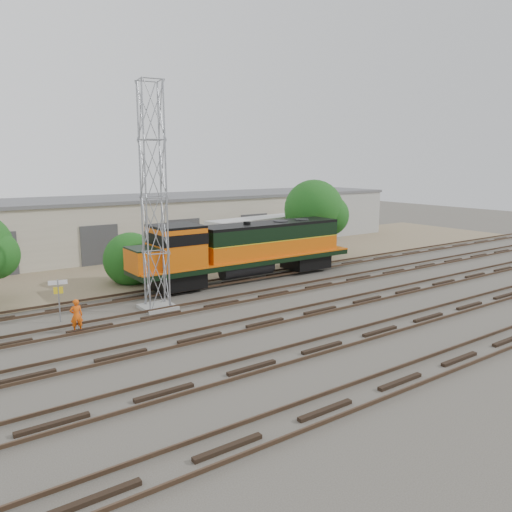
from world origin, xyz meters
TOP-DOWN VIEW (x-y plane):
  - ground at (0.00, 0.00)m, footprint 140.00×140.00m
  - dirt_strip at (0.00, 15.00)m, footprint 80.00×16.00m
  - tracks at (0.00, -3.00)m, footprint 80.00×20.40m
  - warehouse at (0.04, 22.98)m, footprint 58.40×10.40m
  - locomotive at (0.66, 6.00)m, footprint 17.69×3.10m
  - signal_tower at (-7.49, 3.06)m, footprint 1.93×1.93m
  - sign_post at (-12.92, 3.71)m, footprint 0.97×0.24m
  - worker at (-12.62, 1.58)m, footprint 0.68×0.49m
  - semi_trailer at (7.81, 12.76)m, footprint 12.31×4.11m
  - dumpster_blue at (20.23, 17.87)m, footprint 2.01×1.95m
  - dumpster_red at (17.36, 18.02)m, footprint 1.87×1.81m
  - tree_mid at (-6.08, 10.09)m, footprint 4.09×3.90m
  - tree_east at (10.89, 9.39)m, footprint 5.53×5.27m

SIDE VIEW (x-z plane):
  - ground at x=0.00m, z-range 0.00..0.00m
  - dirt_strip at x=0.00m, z-range 0.00..0.02m
  - tracks at x=0.00m, z-range -0.06..0.22m
  - dumpster_red at x=17.36m, z-range 0.00..1.40m
  - dumpster_blue at x=20.23m, z-range 0.00..1.50m
  - worker at x=-12.62m, z-range 0.00..1.74m
  - tree_mid at x=-6.08m, z-range -0.33..3.57m
  - sign_post at x=-12.92m, z-range 0.48..2.87m
  - semi_trailer at x=7.81m, z-range 0.48..4.20m
  - locomotive at x=0.66m, z-range 0.31..4.56m
  - warehouse at x=0.04m, z-range 0.00..5.30m
  - tree_east at x=10.89m, z-range 0.78..7.90m
  - signal_tower at x=-7.49m, z-range -0.15..12.89m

